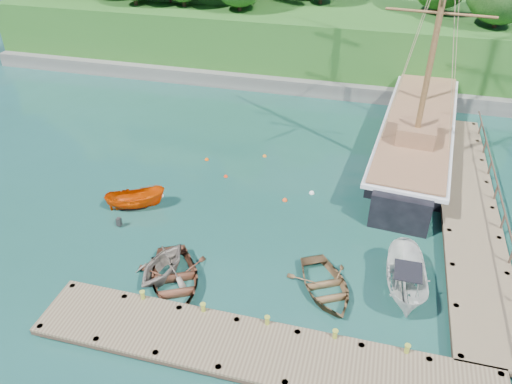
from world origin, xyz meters
TOP-DOWN VIEW (x-y plane):
  - ground at (0.00, 0.00)m, footprint 160.00×160.00m
  - dock_near at (2.00, -6.50)m, footprint 20.00×3.20m
  - dock_east at (11.50, 7.00)m, footprint 3.20×24.00m
  - bollard_0 at (-4.00, -5.10)m, footprint 0.26×0.26m
  - bollard_1 at (-1.00, -5.10)m, footprint 0.26×0.26m
  - bollard_2 at (2.00, -5.10)m, footprint 0.26×0.26m
  - bollard_3 at (5.00, -5.10)m, footprint 0.26×0.26m
  - bollard_4 at (8.00, -5.10)m, footprint 0.26×0.26m
  - rowboat_0 at (-3.18, -3.35)m, footprint 5.43×6.05m
  - rowboat_1 at (-4.02, -2.84)m, footprint 3.60×3.98m
  - rowboat_2 at (4.15, -1.83)m, footprint 4.84×5.35m
  - motorboat_orange at (-8.06, 2.32)m, footprint 3.86×2.79m
  - cabin_boat_white at (7.91, -0.92)m, footprint 2.26×5.17m
  - schooner at (8.33, 14.07)m, footprint 6.57×26.81m
  - mooring_buoy_0 at (-7.10, 3.87)m, footprint 0.29×0.29m
  - mooring_buoy_1 at (-3.87, 7.14)m, footprint 0.27×0.27m
  - mooring_buoy_2 at (0.57, 5.39)m, footprint 0.33×0.33m
  - mooring_buoy_3 at (2.06, 6.63)m, footprint 0.34×0.34m
  - mooring_buoy_4 at (-5.88, 8.95)m, footprint 0.28×0.28m
  - mooring_buoy_5 at (-2.01, 10.50)m, footprint 0.28×0.28m
  - headland at (-12.88, 31.36)m, footprint 51.00×19.31m

SIDE VIEW (x-z plane):
  - ground at x=0.00m, z-range 0.00..0.00m
  - bollard_0 at x=-4.00m, z-range -0.23..0.23m
  - bollard_1 at x=-1.00m, z-range -0.23..0.23m
  - bollard_2 at x=2.00m, z-range -0.23..0.23m
  - bollard_3 at x=5.00m, z-range -0.23..0.23m
  - bollard_4 at x=8.00m, z-range -0.23..0.23m
  - rowboat_0 at x=-3.18m, z-range -0.52..0.52m
  - rowboat_1 at x=-4.02m, z-range -0.92..0.92m
  - rowboat_2 at x=4.15m, z-range -0.45..0.45m
  - motorboat_orange at x=-8.06m, z-range -0.70..0.70m
  - cabin_boat_white at x=7.91m, z-range -0.97..0.97m
  - mooring_buoy_0 at x=-7.10m, z-range -0.14..0.14m
  - mooring_buoy_1 at x=-3.87m, z-range -0.14..0.14m
  - mooring_buoy_2 at x=0.57m, z-range -0.17..0.17m
  - mooring_buoy_3 at x=2.06m, z-range -0.17..0.17m
  - mooring_buoy_4 at x=-5.88m, z-range -0.14..0.14m
  - mooring_buoy_5 at x=-2.01m, z-range -0.14..0.14m
  - dock_near at x=2.00m, z-range -0.12..0.98m
  - dock_east at x=11.50m, z-range -0.12..0.98m
  - schooner at x=8.33m, z-range -8.67..10.84m
  - headland at x=-12.88m, z-range -0.91..11.99m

